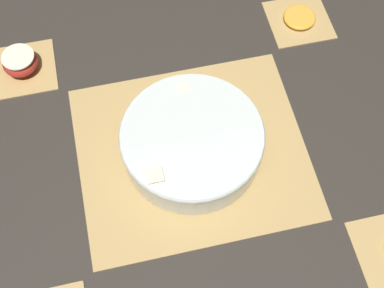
{
  "coord_description": "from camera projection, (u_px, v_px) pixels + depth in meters",
  "views": [
    {
      "loc": [
        -0.1,
        -0.46,
        0.92
      ],
      "look_at": [
        0.0,
        0.0,
        0.03
      ],
      "focal_mm": 50.0,
      "sensor_mm": 36.0,
      "label": 1
    }
  ],
  "objects": [
    {
      "name": "ground_plane",
      "position": [
        192.0,
        152.0,
        1.03
      ],
      "size": [
        6.0,
        6.0,
        0.0
      ],
      "primitive_type": "plane",
      "color": "#2D2823"
    },
    {
      "name": "bamboo_mat_center",
      "position": [
        192.0,
        151.0,
        1.03
      ],
      "size": [
        0.44,
        0.38,
        0.01
      ],
      "color": "tan",
      "rests_on": "ground_plane"
    },
    {
      "name": "coaster_mat_far_left",
      "position": [
        23.0,
        69.0,
        1.12
      ],
      "size": [
        0.13,
        0.13,
        0.01
      ],
      "color": "tan",
      "rests_on": "ground_plane"
    },
    {
      "name": "coaster_mat_far_right",
      "position": [
        299.0,
        20.0,
        1.18
      ],
      "size": [
        0.13,
        0.13,
        0.01
      ],
      "color": "tan",
      "rests_on": "ground_plane"
    },
    {
      "name": "fruit_salad_bowl",
      "position": [
        192.0,
        141.0,
        0.99
      ],
      "size": [
        0.27,
        0.27,
        0.08
      ],
      "color": "silver",
      "rests_on": "bamboo_mat_center"
    },
    {
      "name": "apple_half",
      "position": [
        20.0,
        62.0,
        1.1
      ],
      "size": [
        0.07,
        0.07,
        0.04
      ],
      "color": "#B72D23",
      "rests_on": "coaster_mat_far_left"
    },
    {
      "name": "orange_slice_whole",
      "position": [
        300.0,
        17.0,
        1.18
      ],
      "size": [
        0.07,
        0.07,
        0.01
      ],
      "color": "#F9A338",
      "rests_on": "coaster_mat_far_right"
    }
  ]
}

